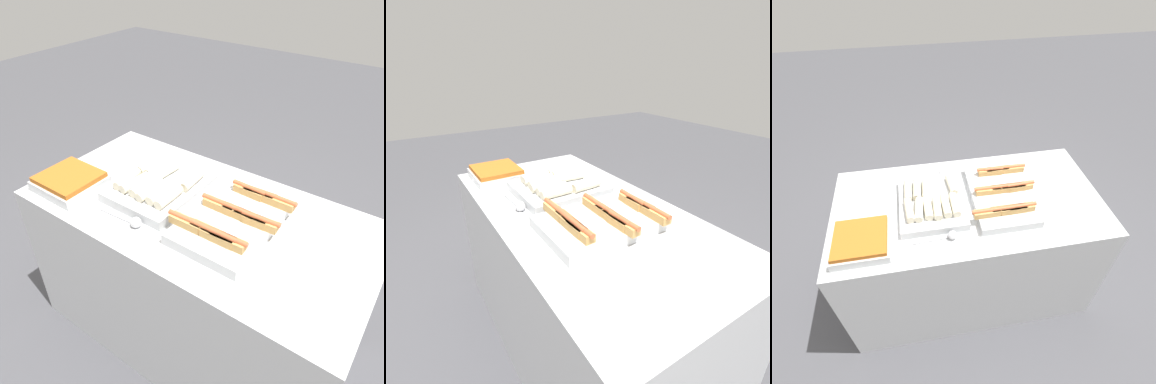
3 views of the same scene
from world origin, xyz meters
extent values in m
plane|color=#4C4C51|center=(0.00, 0.00, 0.00)|extent=(12.00, 12.00, 0.00)
cube|color=silver|center=(0.00, 0.00, 0.44)|extent=(1.60, 0.83, 0.88)
cube|color=silver|center=(0.19, 0.00, 0.90)|extent=(0.34, 0.56, 0.05)
cube|color=tan|center=(0.17, 0.17, 0.95)|extent=(0.15, 0.05, 0.04)
cylinder|color=#CC6038|center=(0.17, 0.17, 0.97)|extent=(0.17, 0.03, 0.02)
cube|color=tan|center=(0.32, 0.00, 0.95)|extent=(0.15, 0.05, 0.04)
cylinder|color=#CC6038|center=(0.32, 0.00, 0.97)|extent=(0.17, 0.03, 0.02)
cube|color=tan|center=(0.22, -0.17, 0.95)|extent=(0.15, 0.05, 0.04)
cylinder|color=#CC6038|center=(0.22, -0.17, 0.97)|extent=(0.17, 0.02, 0.02)
cube|color=tan|center=(0.32, 0.17, 0.95)|extent=(0.15, 0.05, 0.04)
cylinder|color=#CC6038|center=(0.32, 0.17, 0.97)|extent=(0.17, 0.02, 0.02)
cube|color=tan|center=(0.27, -0.17, 0.95)|extent=(0.15, 0.05, 0.04)
cylinder|color=#CC6038|center=(0.27, -0.17, 0.97)|extent=(0.17, 0.03, 0.02)
cube|color=tan|center=(0.22, 0.17, 0.95)|extent=(0.15, 0.05, 0.04)
cylinder|color=#CC6038|center=(0.22, 0.17, 0.97)|extent=(0.17, 0.03, 0.02)
cube|color=tan|center=(0.17, -0.17, 0.95)|extent=(0.15, 0.05, 0.04)
cylinder|color=#CC6038|center=(0.17, -0.17, 0.97)|extent=(0.17, 0.02, 0.02)
cube|color=tan|center=(0.27, 0.00, 0.95)|extent=(0.15, 0.05, 0.04)
cylinder|color=#CC6038|center=(0.27, 0.00, 0.97)|extent=(0.17, 0.02, 0.02)
cube|color=tan|center=(0.22, 0.00, 0.95)|extent=(0.15, 0.05, 0.04)
cylinder|color=#CC6038|center=(0.22, 0.00, 0.97)|extent=(0.17, 0.03, 0.02)
cube|color=tan|center=(0.07, -0.18, 0.95)|extent=(0.15, 0.05, 0.04)
cylinder|color=#CC6038|center=(0.07, -0.18, 0.97)|extent=(0.17, 0.02, 0.02)
cube|color=tan|center=(0.12, 0.00, 0.95)|extent=(0.15, 0.05, 0.04)
cylinder|color=#CC6038|center=(0.12, 0.00, 0.97)|extent=(0.17, 0.02, 0.02)
cube|color=silver|center=(-0.22, 0.00, 0.90)|extent=(0.37, 0.45, 0.05)
cylinder|color=beige|center=(-0.29, -0.08, 0.95)|extent=(0.06, 0.16, 0.04)
cylinder|color=beige|center=(-0.09, -0.08, 0.95)|extent=(0.05, 0.16, 0.04)
cylinder|color=beige|center=(-0.24, -0.08, 0.95)|extent=(0.05, 0.16, 0.04)
cylinder|color=beige|center=(-0.29, 0.08, 0.95)|extent=(0.05, 0.16, 0.04)
cylinder|color=beige|center=(-0.35, 0.08, 0.95)|extent=(0.05, 0.16, 0.04)
cylinder|color=beige|center=(-0.35, -0.08, 0.95)|extent=(0.06, 0.16, 0.04)
cylinder|color=beige|center=(-0.09, 0.09, 0.95)|extent=(0.06, 0.16, 0.04)
cylinder|color=beige|center=(-0.14, -0.08, 0.95)|extent=(0.05, 0.16, 0.04)
cylinder|color=beige|center=(-0.24, 0.08, 0.95)|extent=(0.06, 0.16, 0.04)
cylinder|color=beige|center=(-0.19, -0.09, 0.95)|extent=(0.05, 0.16, 0.04)
cube|color=silver|center=(-0.60, -0.22, 0.90)|extent=(0.29, 0.28, 0.05)
cube|color=#B7601E|center=(-0.60, -0.22, 0.94)|extent=(0.27, 0.25, 0.02)
cylinder|color=silver|center=(-0.24, -0.26, 0.88)|extent=(0.21, 0.02, 0.01)
sphere|color=silver|center=(-0.14, -0.26, 0.90)|extent=(0.05, 0.05, 0.05)
cylinder|color=silver|center=(-0.24, 0.26, 0.88)|extent=(0.23, 0.02, 0.01)
sphere|color=silver|center=(-0.13, 0.26, 0.90)|extent=(0.05, 0.05, 0.05)
camera|label=1|loc=(0.77, -1.12, 1.92)|focal=35.00mm
camera|label=2|loc=(1.09, -0.70, 1.55)|focal=28.00mm
camera|label=3|loc=(-0.26, -1.25, 2.14)|focal=28.00mm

